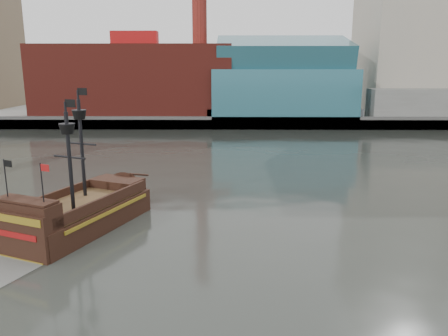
{
  "coord_description": "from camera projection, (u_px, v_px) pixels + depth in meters",
  "views": [
    {
      "loc": [
        -1.49,
        -26.2,
        12.51
      ],
      "look_at": [
        -1.91,
        10.35,
        4.0
      ],
      "focal_mm": 35.0,
      "sensor_mm": 36.0,
      "label": 1
    }
  ],
  "objects": [
    {
      "name": "ground",
      "position": [
        252.0,
        264.0,
        28.33
      ],
      "size": [
        400.0,
        400.0,
        0.0
      ],
      "primitive_type": "plane",
      "color": "#252823",
      "rests_on": "ground"
    },
    {
      "name": "seawall",
      "position": [
        236.0,
        123.0,
        88.91
      ],
      "size": [
        220.0,
        1.0,
        2.6
      ],
      "primitive_type": "cube",
      "color": "#4C4C49",
      "rests_on": "ground"
    },
    {
      "name": "promenade_far",
      "position": [
        235.0,
        110.0,
        117.71
      ],
      "size": [
        220.0,
        60.0,
        2.0
      ],
      "primitive_type": "cube",
      "color": "slate",
      "rests_on": "ground"
    },
    {
      "name": "pirate_ship",
      "position": [
        79.0,
        217.0,
        34.15
      ],
      "size": [
        10.18,
        16.23,
        11.7
      ],
      "rotation": [
        0.0,
        0.0,
        -0.39
      ],
      "color": "black",
      "rests_on": "ground"
    },
    {
      "name": "skyline",
      "position": [
        257.0,
        15.0,
        105.07
      ],
      "size": [
        149.0,
        45.0,
        62.0
      ],
      "color": "#7A6549",
      "rests_on": "promenade_far"
    }
  ]
}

